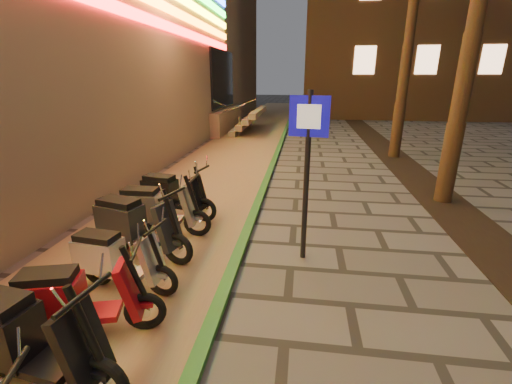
# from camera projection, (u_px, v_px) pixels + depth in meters

# --- Properties ---
(parking_strip) EXTENTS (3.40, 60.00, 0.01)m
(parking_strip) POSITION_uv_depth(u_px,v_px,m) (225.00, 164.00, 12.10)
(parking_strip) COLOR #8C7251
(parking_strip) RESTS_ON ground
(green_curb) EXTENTS (0.18, 60.00, 0.10)m
(green_curb) POSITION_uv_depth(u_px,v_px,m) (273.00, 164.00, 11.87)
(green_curb) COLOR #2B6F29
(green_curb) RESTS_ON ground
(planting_strip) EXTENTS (1.20, 40.00, 0.02)m
(planting_strip) POSITION_uv_depth(u_px,v_px,m) (481.00, 236.00, 6.60)
(planting_strip) COLOR black
(planting_strip) RESTS_ON ground
(pedestrian_sign) EXTENTS (0.60, 0.14, 2.75)m
(pedestrian_sign) POSITION_uv_depth(u_px,v_px,m) (307.00, 155.00, 5.27)
(pedestrian_sign) COLOR black
(pedestrian_sign) RESTS_ON ground
(scooter_6) EXTENTS (1.82, 0.72, 1.27)m
(scooter_6) POSITION_uv_depth(u_px,v_px,m) (22.00, 339.00, 3.25)
(scooter_6) COLOR black
(scooter_6) RESTS_ON ground
(scooter_7) EXTENTS (1.61, 0.81, 1.14)m
(scooter_7) POSITION_uv_depth(u_px,v_px,m) (74.00, 299.00, 3.93)
(scooter_7) COLOR black
(scooter_7) RESTS_ON ground
(scooter_8) EXTENTS (1.56, 0.60, 1.09)m
(scooter_8) POSITION_uv_depth(u_px,v_px,m) (114.00, 259.00, 4.84)
(scooter_8) COLOR black
(scooter_8) RESTS_ON ground
(scooter_9) EXTENTS (1.81, 0.90, 1.28)m
(scooter_9) POSITION_uv_depth(u_px,v_px,m) (134.00, 225.00, 5.76)
(scooter_9) COLOR black
(scooter_9) RESTS_ON ground
(scooter_10) EXTENTS (1.72, 0.60, 1.21)m
(scooter_10) POSITION_uv_depth(u_px,v_px,m) (155.00, 209.00, 6.54)
(scooter_10) COLOR black
(scooter_10) RESTS_ON ground
(scooter_11) EXTENTS (1.71, 0.76, 1.20)m
(scooter_11) POSITION_uv_depth(u_px,v_px,m) (171.00, 194.00, 7.38)
(scooter_11) COLOR black
(scooter_11) RESTS_ON ground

